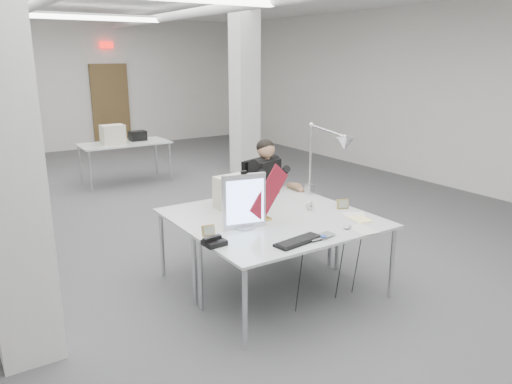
% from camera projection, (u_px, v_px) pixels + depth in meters
% --- Properties ---
extents(room_shell, '(10.04, 14.04, 3.24)m').
position_uv_depth(room_shell, '(179.00, 104.00, 6.50)').
color(room_shell, '#48494B').
rests_on(room_shell, ground).
extents(desk_main, '(1.80, 0.90, 0.02)m').
position_uv_depth(desk_main, '(300.00, 231.00, 4.61)').
color(desk_main, silver).
rests_on(desk_main, room_shell).
extents(desk_second, '(1.80, 0.90, 0.02)m').
position_uv_depth(desk_second, '(248.00, 207.00, 5.34)').
color(desk_second, silver).
rests_on(desk_second, room_shell).
extents(bg_desk_a, '(1.60, 0.80, 0.02)m').
position_uv_depth(bg_desk_a, '(124.00, 143.00, 9.16)').
color(bg_desk_a, silver).
rests_on(bg_desk_a, room_shell).
extents(office_chair, '(0.60, 0.60, 0.97)m').
position_uv_depth(office_chair, '(263.00, 207.00, 6.19)').
color(office_chair, black).
rests_on(office_chair, room_shell).
extents(seated_person, '(0.65, 0.73, 0.90)m').
position_uv_depth(seated_person, '(266.00, 176.00, 6.04)').
color(seated_person, black).
rests_on(seated_person, office_chair).
extents(monitor, '(0.41, 0.13, 0.51)m').
position_uv_depth(monitor, '(244.00, 201.00, 4.58)').
color(monitor, silver).
rests_on(monitor, desk_main).
extents(pennant, '(0.49, 0.10, 0.53)m').
position_uv_depth(pennant, '(269.00, 193.00, 4.68)').
color(pennant, maroon).
rests_on(pennant, monitor).
extents(keyboard, '(0.49, 0.22, 0.02)m').
position_uv_depth(keyboard, '(299.00, 241.00, 4.28)').
color(keyboard, black).
rests_on(keyboard, desk_main).
extents(laptop, '(0.30, 0.20, 0.02)m').
position_uv_depth(laptop, '(324.00, 238.00, 4.35)').
color(laptop, '#B4B5B9').
rests_on(laptop, desk_main).
extents(mouse, '(0.11, 0.09, 0.04)m').
position_uv_depth(mouse, '(347.00, 227.00, 4.61)').
color(mouse, '#ADADB2').
rests_on(mouse, desk_main).
extents(bankers_lamp, '(0.34, 0.23, 0.36)m').
position_uv_depth(bankers_lamp, '(262.00, 202.00, 4.83)').
color(bankers_lamp, gold).
rests_on(bankers_lamp, desk_main).
extents(desk_phone, '(0.19, 0.17, 0.04)m').
position_uv_depth(desk_phone, '(214.00, 243.00, 4.22)').
color(desk_phone, black).
rests_on(desk_phone, desk_main).
extents(picture_frame_left, '(0.13, 0.04, 0.10)m').
position_uv_depth(picture_frame_left, '(208.00, 230.00, 4.44)').
color(picture_frame_left, tan).
rests_on(picture_frame_left, desk_main).
extents(picture_frame_right, '(0.13, 0.07, 0.10)m').
position_uv_depth(picture_frame_right, '(343.00, 204.00, 5.21)').
color(picture_frame_right, '#9E8744').
rests_on(picture_frame_right, desk_main).
extents(desk_clock, '(0.09, 0.04, 0.09)m').
position_uv_depth(desk_clock, '(310.00, 205.00, 5.17)').
color(desk_clock, silver).
rests_on(desk_clock, desk_main).
extents(paper_stack_a, '(0.22, 0.30, 0.01)m').
position_uv_depth(paper_stack_a, '(362.00, 229.00, 4.60)').
color(paper_stack_a, beige).
rests_on(paper_stack_a, desk_main).
extents(paper_stack_b, '(0.20, 0.25, 0.01)m').
position_uv_depth(paper_stack_b, '(360.00, 219.00, 4.88)').
color(paper_stack_b, '#FFEF98').
rests_on(paper_stack_b, desk_main).
extents(paper_stack_c, '(0.27, 0.25, 0.01)m').
position_uv_depth(paper_stack_c, '(354.00, 214.00, 5.03)').
color(paper_stack_c, silver).
rests_on(paper_stack_c, desk_main).
extents(beige_monitor, '(0.38, 0.36, 0.33)m').
position_uv_depth(beige_monitor, '(235.00, 193.00, 5.20)').
color(beige_monitor, beige).
rests_on(beige_monitor, desk_second).
extents(architect_lamp, '(0.52, 0.78, 0.95)m').
position_uv_depth(architect_lamp, '(325.00, 157.00, 5.46)').
color(architect_lamp, silver).
rests_on(architect_lamp, desk_second).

